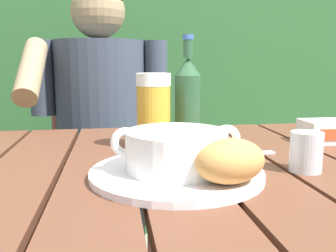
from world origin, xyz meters
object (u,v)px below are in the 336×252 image
at_px(person_eating, 100,127).
at_px(beer_bottle, 188,99).
at_px(soup_bowl, 177,149).
at_px(butter_tub, 326,131).
at_px(serving_plate, 177,173).
at_px(bread_roll, 230,161).
at_px(beer_glass, 154,111).
at_px(table_knife, 235,154).
at_px(water_glass_small, 306,152).
at_px(chair_near_diner, 105,178).

bearing_deg(person_eating, beer_bottle, -64.97).
bearing_deg(soup_bowl, butter_tub, 27.83).
bearing_deg(person_eating, serving_plate, -78.04).
relative_size(person_eating, bread_roll, 8.73).
height_order(beer_glass, table_knife, beer_glass).
xyz_separation_m(serving_plate, water_glass_small, (0.23, -0.01, 0.03)).
height_order(person_eating, butter_tub, person_eating).
height_order(serving_plate, beer_glass, beer_glass).
distance_m(chair_near_diner, person_eating, 0.33).
xyz_separation_m(person_eating, soup_bowl, (0.15, -0.72, 0.09)).
bearing_deg(person_eating, bread_roll, -74.58).
distance_m(butter_tub, table_knife, 0.28).
height_order(chair_near_diner, person_eating, person_eating).
bearing_deg(person_eating, soup_bowl, -78.04).
distance_m(chair_near_diner, serving_plate, 0.98).
xyz_separation_m(soup_bowl, beer_bottle, (0.07, 0.25, 0.06)).
bearing_deg(serving_plate, water_glass_small, -1.26).
bearing_deg(table_knife, butter_tub, 20.31).
height_order(soup_bowl, bread_roll, soup_bowl).
bearing_deg(chair_near_diner, beer_glass, -79.29).
xyz_separation_m(bread_roll, beer_glass, (-0.08, 0.29, 0.04)).
relative_size(person_eating, table_knife, 8.54).
bearing_deg(serving_plate, beer_bottle, 74.57).
height_order(soup_bowl, butter_tub, soup_bowl).
relative_size(serving_plate, beer_bottle, 1.16).
bearing_deg(table_knife, soup_bowl, -140.71).
bearing_deg(butter_tub, table_knife, -159.69).
relative_size(person_eating, water_glass_small, 17.36).
relative_size(chair_near_diner, soup_bowl, 4.51).
bearing_deg(water_glass_small, chair_near_diner, 112.37).
distance_m(serving_plate, beer_bottle, 0.28).
distance_m(person_eating, bread_roll, 0.84).
bearing_deg(beer_bottle, chair_near_diner, 107.90).
xyz_separation_m(person_eating, water_glass_small, (0.39, -0.73, 0.07)).
bearing_deg(water_glass_small, beer_glass, 138.49).
bearing_deg(bread_roll, table_knife, 69.21).
height_order(person_eating, water_glass_small, person_eating).
relative_size(soup_bowl, beer_bottle, 0.87).
bearing_deg(beer_bottle, butter_tub, -5.84).
distance_m(chair_near_diner, table_knife, 0.91).
height_order(serving_plate, beer_bottle, beer_bottle).
bearing_deg(butter_tub, serving_plate, -152.17).
distance_m(person_eating, beer_bottle, 0.54).
relative_size(chair_near_diner, beer_bottle, 3.95).
relative_size(person_eating, serving_plate, 4.20).
distance_m(soup_bowl, water_glass_small, 0.23).
height_order(chair_near_diner, soup_bowl, chair_near_diner).
bearing_deg(table_knife, bread_roll, -110.79).
bearing_deg(chair_near_diner, butter_tub, -52.05).
distance_m(soup_bowl, bread_roll, 0.10).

